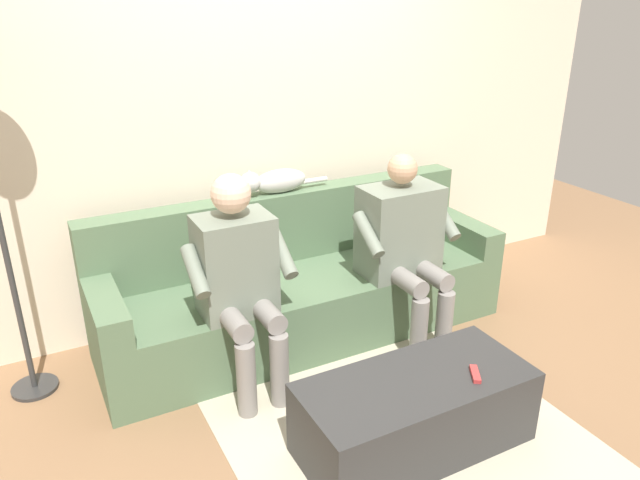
# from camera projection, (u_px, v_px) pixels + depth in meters

# --- Properties ---
(ground_plane) EXTENTS (8.00, 8.00, 0.00)m
(ground_plane) POSITION_uv_depth(u_px,v_px,m) (362.00, 392.00, 3.23)
(ground_plane) COLOR #846042
(back_wall) EXTENTS (5.22, 0.06, 2.79)m
(back_wall) POSITION_uv_depth(u_px,v_px,m) (265.00, 96.00, 3.68)
(back_wall) COLOR beige
(back_wall) RESTS_ON ground
(couch) EXTENTS (2.48, 0.74, 0.85)m
(couch) POSITION_uv_depth(u_px,v_px,m) (301.00, 288.00, 3.72)
(couch) COLOR #516B4C
(couch) RESTS_ON ground
(coffee_table) EXTENTS (1.09, 0.49, 0.37)m
(coffee_table) POSITION_uv_depth(u_px,v_px,m) (415.00, 412.00, 2.79)
(coffee_table) COLOR #2D2D2D
(coffee_table) RESTS_ON ground
(person_left_seated) EXTENTS (0.61, 0.56, 1.14)m
(person_left_seated) POSITION_uv_depth(u_px,v_px,m) (404.00, 239.00, 3.54)
(person_left_seated) COLOR slate
(person_left_seated) RESTS_ON ground
(person_right_seated) EXTENTS (0.54, 0.51, 1.17)m
(person_right_seated) POSITION_uv_depth(u_px,v_px,m) (239.00, 273.00, 3.09)
(person_right_seated) COLOR slate
(person_right_seated) RESTS_ON ground
(cat_on_backrest) EXTENTS (0.57, 0.12, 0.16)m
(cat_on_backrest) POSITION_uv_depth(u_px,v_px,m) (274.00, 181.00, 3.64)
(cat_on_backrest) COLOR silver
(cat_on_backrest) RESTS_ON couch
(remote_red) EXTENTS (0.09, 0.12, 0.02)m
(remote_red) POSITION_uv_depth(u_px,v_px,m) (475.00, 374.00, 2.73)
(remote_red) COLOR #B73333
(remote_red) RESTS_ON coffee_table
(floor_rug) EXTENTS (1.63, 1.69, 0.01)m
(floor_rug) POSITION_uv_depth(u_px,v_px,m) (394.00, 424.00, 2.99)
(floor_rug) COLOR #B7AD93
(floor_rug) RESTS_ON ground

